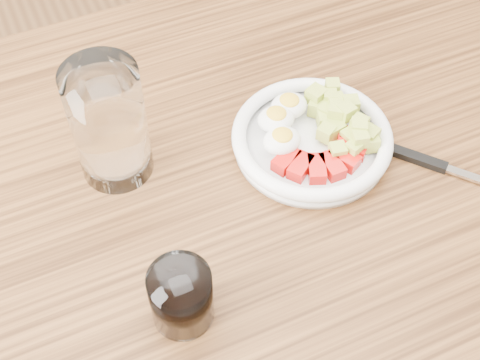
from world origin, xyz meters
The scene contains 5 objects.
dining_table centered at (0.00, 0.00, 0.67)m, with size 1.50×0.90×0.77m.
bowl centered at (0.11, 0.05, 0.79)m, with size 0.22×0.22×0.06m.
fork centered at (0.24, -0.05, 0.78)m, with size 0.16×0.19×0.01m.
water_glass centered at (-0.14, 0.12, 0.86)m, with size 0.10×0.10×0.17m, color white.
coffee_glass centered at (-0.14, -0.12, 0.81)m, with size 0.07×0.07×0.08m.
Camera 1 is at (-0.22, -0.46, 1.47)m, focal length 50.00 mm.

